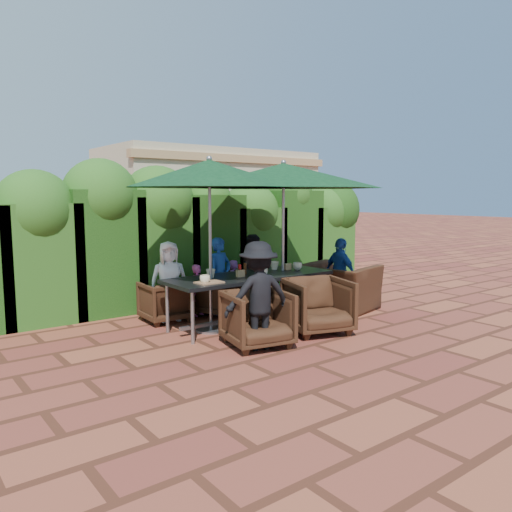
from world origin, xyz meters
TOP-DOWN VIEW (x-y plane):
  - ground at (0.00, 0.00)m, footprint 80.00×80.00m
  - dining_table at (-0.04, 0.22)m, footprint 2.58×0.90m
  - umbrella_left at (-0.70, 0.28)m, footprint 2.41×2.41m
  - umbrella_right at (0.62, 0.26)m, footprint 3.00×3.00m
  - chair_far_left at (-0.97, 1.17)m, footprint 0.69×0.65m
  - chair_far_mid at (-0.09, 1.07)m, footprint 0.92×0.90m
  - chair_far_right at (0.76, 1.26)m, footprint 0.93×0.90m
  - chair_near_left at (-0.62, -0.71)m, footprint 0.90×0.86m
  - chair_near_right at (0.45, -0.71)m, footprint 1.02×0.99m
  - chair_end_right at (1.76, 0.13)m, footprint 1.00×1.30m
  - adult_far_left at (-0.88, 1.19)m, footprint 0.68×0.52m
  - adult_far_mid at (-0.01, 1.08)m, footprint 0.53×0.47m
  - adult_far_right at (0.79, 1.20)m, footprint 0.61×0.39m
  - adult_near_left at (-0.67, -0.78)m, footprint 0.94×0.59m
  - adult_end_right at (1.80, 0.13)m, footprint 0.41×0.74m
  - child_left at (-0.38, 1.17)m, footprint 0.37×0.34m
  - child_right at (0.38, 1.22)m, footprint 0.37×0.33m
  - pedestrian_a at (1.45, 4.26)m, footprint 1.87×1.03m
  - pedestrian_b at (2.65, 4.31)m, footprint 0.82×0.53m
  - pedestrian_c at (3.12, 4.22)m, footprint 1.00×1.10m
  - cup_a at (-0.95, 0.01)m, footprint 0.14×0.14m
  - cup_b at (-0.65, 0.35)m, footprint 0.14×0.14m
  - cup_c at (0.03, 0.03)m, footprint 0.17×0.17m
  - cup_d at (0.57, 0.40)m, footprint 0.14×0.14m
  - cup_e at (0.85, 0.17)m, footprint 0.15×0.15m
  - ketchup_bottle at (-0.21, 0.24)m, footprint 0.04×0.04m
  - sauce_bottle at (-0.08, 0.30)m, footprint 0.04×0.04m
  - serving_tray at (-0.90, -0.00)m, footprint 0.35×0.25m
  - number_block_left at (-0.26, 0.16)m, footprint 0.12×0.06m
  - number_block_right at (0.73, 0.26)m, footprint 0.12×0.06m
  - hedge_wall at (-0.16, 2.32)m, footprint 9.10×1.60m
  - building at (3.50, 6.99)m, footprint 6.20×3.08m

SIDE VIEW (x-z plane):
  - ground at x=0.00m, z-range 0.00..0.00m
  - chair_far_left at x=-0.97m, z-range 0.00..0.68m
  - chair_far_mid at x=-0.09m, z-range 0.00..0.73m
  - chair_far_right at x=0.76m, z-range 0.00..0.76m
  - chair_near_left at x=-0.62m, z-range 0.00..0.79m
  - child_left at x=-0.38m, z-range 0.00..0.83m
  - child_right at x=0.38m, z-range 0.00..0.83m
  - chair_near_right at x=0.45m, z-range 0.00..0.85m
  - chair_end_right at x=1.76m, z-range 0.00..1.02m
  - adult_end_right at x=1.80m, z-range 0.00..1.21m
  - adult_far_left at x=-0.88m, z-range 0.00..1.22m
  - adult_far_mid at x=-0.01m, z-range 0.00..1.24m
  - adult_far_right at x=0.79m, z-range 0.00..1.25m
  - dining_table at x=-0.04m, z-range 0.30..1.05m
  - adult_near_left at x=-0.67m, z-range 0.00..1.36m
  - serving_tray at x=-0.90m, z-range 0.75..0.77m
  - number_block_left at x=-0.26m, z-range 0.75..0.85m
  - number_block_right at x=0.73m, z-range 0.75..0.85m
  - pedestrian_c at x=3.12m, z-range 0.00..1.60m
  - cup_a at x=-0.95m, z-range 0.75..0.86m
  - cup_e at x=0.85m, z-range 0.75..0.87m
  - cup_b at x=-0.65m, z-range 0.75..0.88m
  - cup_c at x=0.03m, z-range 0.75..0.88m
  - cup_d at x=0.57m, z-range 0.75..0.88m
  - pedestrian_b at x=2.65m, z-range 0.00..1.64m
  - ketchup_bottle at x=-0.21m, z-range 0.75..0.92m
  - sauce_bottle at x=-0.08m, z-range 0.75..0.92m
  - pedestrian_a at x=1.45m, z-range 0.00..1.90m
  - hedge_wall at x=-0.16m, z-range 0.08..2.59m
  - building at x=3.50m, z-range 0.01..3.21m
  - umbrella_left at x=-0.70m, z-range 0.98..3.44m
  - umbrella_right at x=0.62m, z-range 0.98..3.44m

